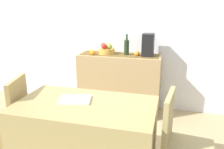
{
  "coord_description": "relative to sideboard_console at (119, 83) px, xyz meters",
  "views": [
    {
      "loc": [
        0.65,
        -2.29,
        1.58
      ],
      "look_at": [
        -0.04,
        0.35,
        0.75
      ],
      "focal_mm": 36.76,
      "sensor_mm": 36.0,
      "label": 1
    }
  ],
  "objects": [
    {
      "name": "orange_loose_near_bowl",
      "position": [
        -0.37,
        -0.12,
        0.48
      ],
      "size": [
        0.07,
        0.07,
        0.07
      ],
      "primitive_type": "sphere",
      "color": "orange",
      "rests_on": "sideboard_console"
    },
    {
      "name": "orange_loose_far",
      "position": [
        0.26,
        -0.03,
        0.48
      ],
      "size": [
        0.07,
        0.07,
        0.07
      ],
      "primitive_type": "sphere",
      "color": "orange",
      "rests_on": "sideboard_console"
    },
    {
      "name": "apple_upper",
      "position": [
        -0.21,
        -0.06,
        0.57
      ],
      "size": [
        0.08,
        0.08,
        0.08
      ],
      "primitive_type": "sphere",
      "color": "red",
      "rests_on": "fruit_bowl"
    },
    {
      "name": "apple_left",
      "position": [
        -0.18,
        0.05,
        0.56
      ],
      "size": [
        0.07,
        0.07,
        0.07
      ],
      "primitive_type": "sphere",
      "color": "#91B43F",
      "rests_on": "fruit_bowl"
    },
    {
      "name": "fruit_bowl",
      "position": [
        -0.19,
        0.0,
        0.49
      ],
      "size": [
        0.24,
        0.24,
        0.08
      ],
      "primitive_type": "cylinder",
      "color": "gold",
      "rests_on": "table_runner"
    },
    {
      "name": "wine_bottle",
      "position": [
        0.1,
        0.0,
        0.56
      ],
      "size": [
        0.07,
        0.07,
        0.3
      ],
      "color": "#20311B",
      "rests_on": "sideboard_console"
    },
    {
      "name": "open_book",
      "position": [
        -0.09,
        -1.41,
        0.31
      ],
      "size": [
        0.32,
        0.27,
        0.02
      ],
      "primitive_type": "cube",
      "rotation": [
        0.0,
        0.0,
        0.23
      ],
      "color": "white",
      "rests_on": "dining_table"
    },
    {
      "name": "coffee_maker",
      "position": [
        0.41,
        0.0,
        0.6
      ],
      "size": [
        0.16,
        0.18,
        0.32
      ],
      "primitive_type": "cube",
      "color": "black",
      "rests_on": "sideboard_console"
    },
    {
      "name": "ground_plane",
      "position": [
        0.08,
        -0.92,
        -0.45
      ],
      "size": [
        6.4,
        6.4,
        0.02
      ],
      "primitive_type": "cube",
      "color": "tan",
      "rests_on": "ground"
    },
    {
      "name": "dining_table",
      "position": [
        0.02,
        -1.46,
        -0.07
      ],
      "size": [
        1.25,
        0.71,
        0.74
      ],
      "primitive_type": "cube",
      "color": "tan",
      "rests_on": "ground"
    },
    {
      "name": "chair_near_window",
      "position": [
        -0.87,
        -1.45,
        -0.18
      ],
      "size": [
        0.48,
        0.48,
        0.9
      ],
      "color": "tan",
      "rests_on": "ground"
    },
    {
      "name": "apple_rear",
      "position": [
        -0.25,
        0.03,
        0.56
      ],
      "size": [
        0.08,
        0.08,
        0.08
      ],
      "primitive_type": "sphere",
      "color": "#B73D2D",
      "rests_on": "fruit_bowl"
    },
    {
      "name": "orange_loose_mid",
      "position": [
        -0.42,
        -0.05,
        0.47
      ],
      "size": [
        0.06,
        0.06,
        0.06
      ],
      "primitive_type": "sphere",
      "color": "orange",
      "rests_on": "sideboard_console"
    },
    {
      "name": "table_runner",
      "position": [
        -0.0,
        0.0,
        0.44
      ],
      "size": [
        1.14,
        0.32,
        0.01
      ],
      "primitive_type": "cube",
      "color": "brown",
      "rests_on": "sideboard_console"
    },
    {
      "name": "sideboard_console",
      "position": [
        0.0,
        0.0,
        0.0
      ],
      "size": [
        1.21,
        0.42,
        0.88
      ],
      "primitive_type": "cube",
      "color": "tan",
      "rests_on": "ground"
    },
    {
      "name": "apple_center",
      "position": [
        -0.14,
        -0.03,
        0.56
      ],
      "size": [
        0.07,
        0.07,
        0.07
      ],
      "primitive_type": "sphere",
      "color": "olive",
      "rests_on": "fruit_bowl"
    },
    {
      "name": "room_wall_rear",
      "position": [
        0.08,
        0.26,
        0.91
      ],
      "size": [
        6.4,
        0.06,
        2.7
      ],
      "primitive_type": "cube",
      "color": "silver",
      "rests_on": "ground"
    }
  ]
}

